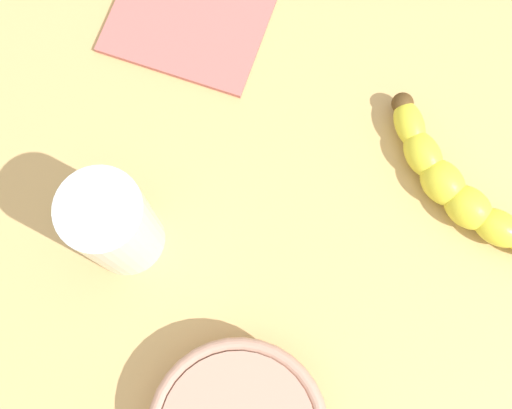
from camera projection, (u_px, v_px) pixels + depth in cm
name	position (u px, v px, depth cm)	size (l,w,h in cm)	color
wooden_tabletop	(306.00, 212.00, 64.28)	(120.00, 120.00, 3.00)	tan
banana	(461.00, 189.00, 61.34)	(18.88, 13.29, 3.74)	yellow
smoothie_glass	(115.00, 225.00, 56.17)	(7.08, 7.08, 12.46)	silver
folded_napkin	(188.00, 21.00, 67.22)	(15.82, 12.48, 0.60)	#BC6660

